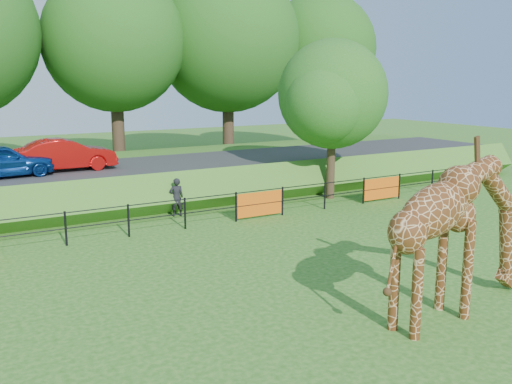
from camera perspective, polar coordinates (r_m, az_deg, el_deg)
ground at (r=13.32m, az=6.98°, el=-11.41°), size 90.00×90.00×0.00m
giraffe at (r=13.21m, az=19.76°, el=-4.25°), size 4.93×1.52×3.47m
perimeter_fence at (r=19.79m, az=-7.11°, el=-2.14°), size 28.07×0.10×1.10m
embankment at (r=26.70m, az=-13.50°, el=1.36°), size 40.00×9.00×1.30m
road at (r=25.17m, az=-12.57°, el=2.45°), size 40.00×5.00×0.12m
car_blue at (r=23.55m, az=-24.15°, el=2.85°), size 3.90×1.90×1.28m
car_red at (r=24.42m, az=-18.53°, el=3.56°), size 3.98×1.41×1.31m
visitor at (r=21.59m, az=-7.95°, el=-0.53°), size 0.59×0.45×1.46m
tree_east at (r=24.57m, az=7.79°, el=9.25°), size 5.40×4.71×6.76m
bg_tree_line at (r=33.15m, az=-14.21°, el=14.57°), size 37.30×8.80×11.82m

